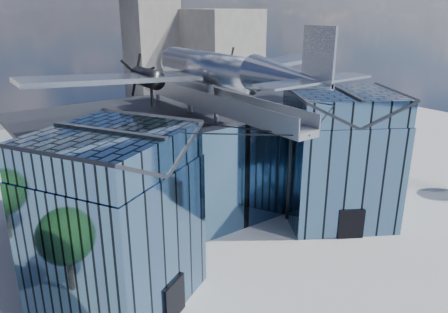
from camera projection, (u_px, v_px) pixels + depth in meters
ground_plane at (238, 246)px, 35.79m from camera, size 120.00×120.00×0.00m
museum at (199, 163)px, 38.44m from camera, size 32.88×24.50×17.60m
bg_towers at (60, 61)px, 72.06m from camera, size 77.00×24.50×26.00m
tree_side_e at (394, 141)px, 50.33m from camera, size 4.14×4.14×5.63m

